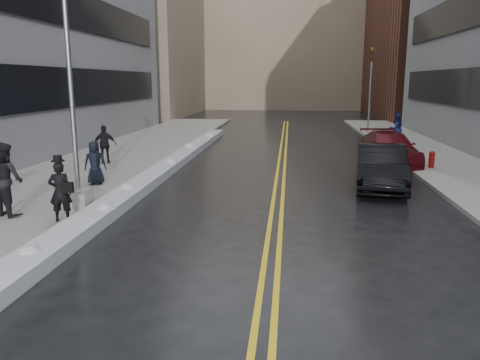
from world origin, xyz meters
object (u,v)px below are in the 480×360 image
(car_black, at_px, (381,167))
(pedestrian_d, at_px, (105,144))
(traffic_signal, at_px, (370,87))
(pedestrian_b, at_px, (6,179))
(car_maroon, at_px, (389,148))
(lamppost, at_px, (74,128))
(pedestrian_fedora, at_px, (60,192))
(pedestrian_c, at_px, (95,163))
(fire_hydrant, at_px, (432,158))
(pedestrian_east, at_px, (396,129))

(car_black, bearing_deg, pedestrian_d, 172.23)
(traffic_signal, bearing_deg, pedestrian_d, -134.06)
(pedestrian_b, height_order, car_maroon, pedestrian_b)
(lamppost, distance_m, pedestrian_fedora, 2.01)
(pedestrian_fedora, distance_m, pedestrian_c, 4.62)
(car_black, xyz_separation_m, car_maroon, (1.34, 5.27, -0.04))
(pedestrian_d, distance_m, car_black, 12.09)
(fire_hydrant, distance_m, car_maroon, 2.20)
(car_black, relative_size, car_maroon, 0.93)
(fire_hydrant, xyz_separation_m, car_black, (-2.84, -3.67, 0.24))
(pedestrian_c, relative_size, pedestrian_east, 0.87)
(pedestrian_c, relative_size, car_black, 0.33)
(pedestrian_b, height_order, pedestrian_c, pedestrian_b)
(lamppost, distance_m, car_maroon, 14.56)
(traffic_signal, bearing_deg, pedestrian_c, -124.03)
(lamppost, relative_size, pedestrian_d, 4.39)
(pedestrian_d, bearing_deg, fire_hydrant, 165.10)
(car_maroon, bearing_deg, car_black, -107.32)
(car_black, bearing_deg, lamppost, -147.78)
(fire_hydrant, relative_size, traffic_signal, 0.12)
(pedestrian_d, relative_size, car_black, 0.36)
(pedestrian_fedora, xyz_separation_m, pedestrian_b, (-1.77, 0.41, 0.21))
(pedestrian_fedora, distance_m, pedestrian_east, 20.88)
(lamppost, bearing_deg, pedestrian_d, 106.22)
(pedestrian_c, bearing_deg, fire_hydrant, 179.50)
(pedestrian_east, relative_size, car_maroon, 0.35)
(pedestrian_d, bearing_deg, pedestrian_b, 76.85)
(pedestrian_d, bearing_deg, pedestrian_fedora, 87.88)
(fire_hydrant, xyz_separation_m, pedestrian_b, (-13.97, -8.85, 0.63))
(pedestrian_d, xyz_separation_m, car_maroon, (12.99, 2.06, -0.27))
(pedestrian_c, bearing_deg, pedestrian_b, 58.49)
(car_maroon, bearing_deg, pedestrian_b, -143.07)
(lamppost, xyz_separation_m, pedestrian_fedora, (0.10, -1.26, -1.57))
(lamppost, height_order, car_black, lamppost)
(car_black, bearing_deg, pedestrian_b, -147.39)
(lamppost, distance_m, pedestrian_b, 2.31)
(pedestrian_fedora, bearing_deg, pedestrian_east, -139.78)
(traffic_signal, relative_size, pedestrian_east, 3.30)
(lamppost, xyz_separation_m, fire_hydrant, (12.30, 8.00, -1.98))
(pedestrian_d, height_order, pedestrian_east, pedestrian_east)
(traffic_signal, height_order, car_maroon, traffic_signal)
(pedestrian_fedora, relative_size, pedestrian_c, 1.02)
(pedestrian_east, bearing_deg, car_maroon, 57.00)
(lamppost, height_order, car_maroon, lamppost)
(fire_hydrant, bearing_deg, traffic_signal, 92.05)
(traffic_signal, xyz_separation_m, pedestrian_b, (-13.47, -22.85, -2.22))
(fire_hydrant, bearing_deg, car_black, -127.73)
(pedestrian_b, bearing_deg, pedestrian_fedora, -166.51)
(pedestrian_b, relative_size, car_maroon, 0.40)
(fire_hydrant, relative_size, pedestrian_fedora, 0.45)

